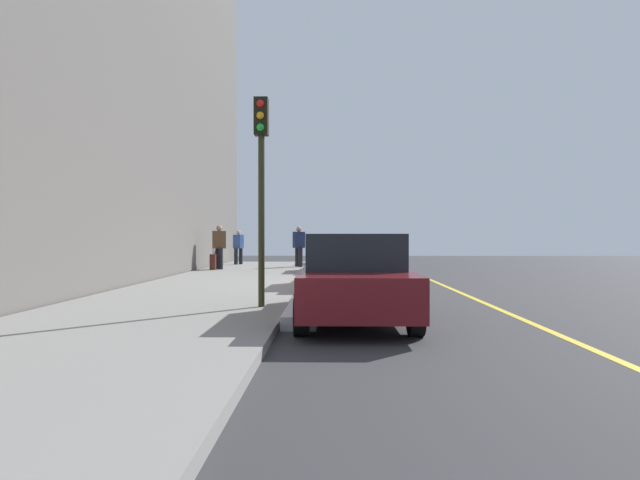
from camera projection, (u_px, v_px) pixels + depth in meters
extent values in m
plane|color=#333335|center=(338.00, 289.00, 15.54)|extent=(56.00, 56.00, 0.00)
cube|color=gray|center=(222.00, 286.00, 15.61)|extent=(28.00, 4.60, 0.15)
cube|color=#66605B|center=(125.00, 25.00, 15.63)|extent=(32.00, 0.80, 15.00)
cube|color=gold|center=(452.00, 289.00, 15.47)|extent=(28.00, 0.14, 0.01)
cube|color=white|center=(307.00, 301.00, 11.63)|extent=(6.28, 0.56, 0.22)
cylinder|color=black|center=(356.00, 261.00, 26.44)|extent=(0.64, 0.22, 0.64)
cylinder|color=black|center=(321.00, 261.00, 26.48)|extent=(0.64, 0.22, 0.64)
cylinder|color=black|center=(354.00, 259.00, 29.12)|extent=(0.64, 0.22, 0.64)
cylinder|color=black|center=(322.00, 259.00, 29.15)|extent=(0.64, 0.22, 0.64)
cube|color=#383A3D|center=(338.00, 254.00, 27.80)|extent=(4.32, 1.80, 0.64)
cube|color=black|center=(338.00, 242.00, 28.01)|extent=(2.25, 1.60, 0.60)
cylinder|color=black|center=(363.00, 268.00, 20.29)|extent=(0.64, 0.23, 0.64)
cylinder|color=black|center=(318.00, 268.00, 20.34)|extent=(0.64, 0.23, 0.64)
cylinder|color=black|center=(360.00, 265.00, 22.89)|extent=(0.64, 0.23, 0.64)
cylinder|color=black|center=(320.00, 265.00, 22.95)|extent=(0.64, 0.23, 0.64)
cube|color=white|center=(340.00, 259.00, 21.62)|extent=(4.22, 1.85, 0.64)
cube|color=black|center=(340.00, 244.00, 21.82)|extent=(2.20, 1.62, 0.60)
cylinder|color=black|center=(381.00, 282.00, 13.94)|extent=(0.65, 0.24, 0.64)
cylinder|color=black|center=(314.00, 282.00, 14.02)|extent=(0.65, 0.24, 0.64)
cylinder|color=black|center=(375.00, 275.00, 16.52)|extent=(0.65, 0.24, 0.64)
cylinder|color=black|center=(319.00, 275.00, 16.60)|extent=(0.65, 0.24, 0.64)
cube|color=maroon|center=(347.00, 268.00, 15.27)|extent=(4.21, 1.90, 0.64)
cube|color=black|center=(347.00, 246.00, 15.47)|extent=(2.21, 1.65, 0.60)
cylinder|color=black|center=(416.00, 314.00, 8.10)|extent=(0.64, 0.22, 0.64)
cylinder|color=black|center=(302.00, 314.00, 8.12)|extent=(0.64, 0.22, 0.64)
cylinder|color=black|center=(394.00, 296.00, 10.70)|extent=(0.64, 0.22, 0.64)
cylinder|color=black|center=(308.00, 296.00, 10.73)|extent=(0.64, 0.22, 0.64)
cube|color=maroon|center=(354.00, 288.00, 9.41)|extent=(4.21, 1.82, 0.64)
cube|color=black|center=(354.00, 251.00, 9.62)|extent=(2.19, 1.61, 0.60)
cylinder|color=black|center=(297.00, 257.00, 24.64)|extent=(0.20, 0.20, 0.84)
cylinder|color=black|center=(300.00, 257.00, 24.28)|extent=(0.20, 0.20, 0.84)
cube|color=#1E284C|center=(299.00, 240.00, 24.46)|extent=(0.48, 0.56, 0.72)
sphere|color=tan|center=(299.00, 229.00, 24.45)|extent=(0.23, 0.23, 0.23)
cylinder|color=black|center=(241.00, 256.00, 26.84)|extent=(0.18, 0.18, 0.77)
cylinder|color=black|center=(236.00, 256.00, 26.53)|extent=(0.18, 0.18, 0.77)
cube|color=#335193|center=(238.00, 242.00, 26.68)|extent=(0.46, 0.53, 0.66)
sphere|color=#D8AD8C|center=(238.00, 233.00, 26.68)|extent=(0.21, 0.21, 0.21)
cylinder|color=black|center=(218.00, 259.00, 22.87)|extent=(0.20, 0.20, 0.85)
cylinder|color=black|center=(221.00, 259.00, 22.52)|extent=(0.20, 0.20, 0.85)
cube|color=brown|center=(219.00, 240.00, 22.69)|extent=(0.50, 0.58, 0.72)
sphere|color=tan|center=(219.00, 228.00, 22.69)|extent=(0.24, 0.24, 0.24)
cylinder|color=#2D2D19|center=(261.00, 221.00, 10.36)|extent=(0.12, 0.12, 3.23)
cube|color=black|center=(261.00, 117.00, 10.35)|extent=(0.26, 0.26, 0.70)
sphere|color=red|center=(260.00, 104.00, 10.20)|extent=(0.14, 0.14, 0.14)
sphere|color=orange|center=(260.00, 115.00, 10.21)|extent=(0.14, 0.14, 0.14)
sphere|color=green|center=(260.00, 127.00, 10.21)|extent=(0.14, 0.14, 0.14)
cube|color=#471E19|center=(213.00, 262.00, 22.19)|extent=(0.34, 0.22, 0.62)
cylinder|color=#4C4C4C|center=(213.00, 250.00, 22.19)|extent=(0.03, 0.03, 0.36)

